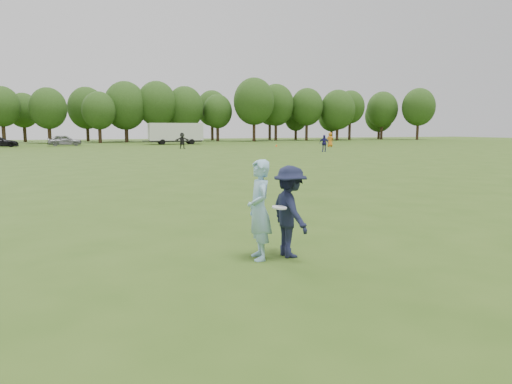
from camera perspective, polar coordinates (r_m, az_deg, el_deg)
ground at (r=9.30m, az=3.40°, el=-6.90°), size 200.00×200.00×0.00m
thrower at (r=8.28m, az=0.41°, el=-2.25°), size 0.50×0.71×1.83m
defender at (r=8.49m, az=4.27°, el=-2.45°), size 0.67×1.12×1.71m
player_far_b at (r=47.87m, az=8.49°, el=6.05°), size 1.07×0.96×1.74m
player_far_c at (r=60.46m, az=9.25°, el=6.48°), size 1.03×0.78×1.90m
player_far_d at (r=55.04m, az=-9.20°, el=6.36°), size 1.80×0.67×1.91m
car_e at (r=68.56m, az=-22.81°, el=5.97°), size 4.50×1.98×1.51m
field_cone at (r=61.23m, az=2.56°, el=5.85°), size 0.28×0.28×0.30m
disc_in_play at (r=8.16m, az=2.95°, el=-1.95°), size 0.31×0.31×0.06m
cargo_trailer at (r=70.68m, az=-10.02°, el=7.33°), size 9.00×2.75×3.20m
treeline at (r=85.46m, az=-16.14°, el=10.24°), size 130.35×18.39×11.74m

